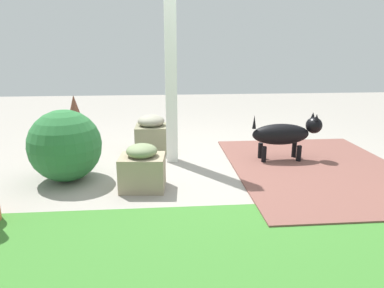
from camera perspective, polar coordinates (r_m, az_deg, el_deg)
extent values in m
plane|color=gray|center=(3.98, 3.00, -3.63)|extent=(12.00, 12.00, 0.00)
cube|color=brown|center=(4.11, 19.42, -3.80)|extent=(1.80, 2.40, 0.02)
cube|color=white|center=(3.99, -3.41, 12.56)|extent=(0.13, 0.13, 2.20)
cube|color=gray|center=(4.56, -6.47, 0.93)|extent=(0.40, 0.41, 0.33)
ellipsoid|color=gray|center=(4.51, -6.55, 3.67)|extent=(0.34, 0.34, 0.15)
cube|color=gray|center=(3.36, -7.89, -4.53)|extent=(0.43, 0.37, 0.32)
ellipsoid|color=gray|center=(3.30, -8.02, -1.10)|extent=(0.28, 0.28, 0.13)
sphere|color=#2A6D36|center=(3.71, -19.60, -0.25)|extent=(0.71, 0.71, 0.71)
cylinder|color=#A04E38|center=(4.71, -17.81, 0.19)|extent=(0.30, 0.30, 0.24)
cone|color=brown|center=(4.63, -18.18, 4.48)|extent=(0.27, 0.27, 0.48)
ellipsoid|color=black|center=(4.21, 13.95, 1.52)|extent=(0.66, 0.22, 0.24)
sphere|color=black|center=(4.33, 18.88, 2.84)|extent=(0.19, 0.19, 0.19)
cone|color=black|center=(4.36, 18.74, 4.32)|extent=(0.05, 0.05, 0.08)
cone|color=black|center=(4.26, 19.27, 4.05)|extent=(0.05, 0.05, 0.08)
cylinder|color=black|center=(4.41, 15.97, -0.98)|extent=(0.05, 0.05, 0.20)
cylinder|color=black|center=(4.27, 16.68, -1.56)|extent=(0.05, 0.05, 0.20)
cylinder|color=black|center=(4.28, 10.84, -1.13)|extent=(0.05, 0.05, 0.20)
cylinder|color=black|center=(4.14, 11.40, -1.73)|extent=(0.05, 0.05, 0.20)
cone|color=black|center=(4.09, 9.91, 3.49)|extent=(0.04, 0.04, 0.15)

